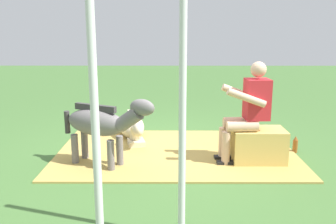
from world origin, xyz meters
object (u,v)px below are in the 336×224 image
(pony_standing, at_px, (102,124))
(soda_bottle, at_px, (295,145))
(pony_lying, at_px, (132,127))
(tent_pole_mid, at_px, (95,121))
(person_seated, at_px, (248,108))
(tent_pole_left, at_px, (182,110))
(hay_bale, at_px, (258,146))

(pony_standing, bearing_deg, soda_bottle, -168.48)
(pony_lying, bearing_deg, pony_standing, 78.53)
(pony_standing, xyz_separation_m, tent_pole_mid, (-0.34, 1.99, 0.55))
(person_seated, relative_size, tent_pole_left, 0.60)
(pony_standing, bearing_deg, person_seated, -175.43)
(hay_bale, relative_size, tent_pole_left, 0.30)
(person_seated, relative_size, pony_lying, 0.98)
(person_seated, xyz_separation_m, tent_pole_mid, (1.52, 2.14, 0.39))
(tent_pole_mid, bearing_deg, pony_standing, -80.43)
(tent_pole_left, bearing_deg, soda_bottle, -127.77)
(tent_pole_left, xyz_separation_m, tent_pole_mid, (0.62, 0.35, 0.00))
(tent_pole_mid, bearing_deg, pony_lying, -88.49)
(person_seated, height_order, soda_bottle, person_seated)
(hay_bale, bearing_deg, pony_standing, 4.38)
(pony_standing, distance_m, pony_lying, 1.32)
(person_seated, xyz_separation_m, pony_lying, (1.61, -1.09, -0.54))
(pony_lying, height_order, tent_pole_mid, tent_pole_mid)
(pony_lying, distance_m, tent_pole_left, 3.11)
(pony_standing, height_order, tent_pole_left, tent_pole_left)
(person_seated, bearing_deg, hay_bale, -177.78)
(hay_bale, xyz_separation_m, tent_pole_mid, (1.69, 2.15, 0.89))
(hay_bale, xyz_separation_m, pony_lying, (1.77, -1.08, -0.04))
(person_seated, bearing_deg, tent_pole_mid, 54.57)
(tent_pole_mid, bearing_deg, soda_bottle, -132.41)
(hay_bale, relative_size, soda_bottle, 2.80)
(hay_bale, height_order, pony_standing, pony_standing)
(soda_bottle, bearing_deg, pony_standing, 11.52)
(hay_bale, height_order, person_seated, person_seated)
(soda_bottle, xyz_separation_m, tent_pole_left, (1.70, 2.19, 1.00))
(pony_standing, bearing_deg, pony_lying, -101.47)
(pony_standing, relative_size, tent_pole_left, 0.56)
(soda_bottle, bearing_deg, tent_pole_mid, 47.59)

